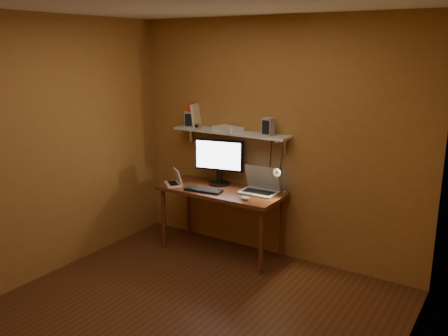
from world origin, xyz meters
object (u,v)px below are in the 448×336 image
Objects in this scene: wall_shelf at (231,133)px; speaker_right at (268,127)px; desk at (221,197)px; laptop at (260,186)px; mouse at (245,198)px; desk_lamp at (281,177)px; router at (228,129)px; keyboard at (204,190)px; speaker_left at (190,119)px; netbook at (175,180)px; shelf_camera at (197,126)px; monitor at (219,160)px.

speaker_right reaches higher than wall_shelf.
desk is 3.48× the size of laptop.
wall_shelf is 3.48× the size of laptop.
mouse is 0.27× the size of desk_lamp.
router is at bearing -177.30° from speaker_right.
desk is at bearing 43.67° from keyboard.
desk_lamp is at bearing -5.88° from wall_shelf.
laptop is at bearing -132.01° from speaker_right.
wall_shelf is at bearing -14.49° from speaker_left.
speaker_left is 0.59× the size of router.
router reaches higher than desk_lamp.
netbook is 0.67m from shelf_camera.
mouse is 1.23m from speaker_left.
netbook is 0.96× the size of router.
speaker_left is (-0.42, 0.33, 0.70)m from keyboard.
router is (0.10, 0.02, 0.36)m from monitor.
speaker_left is at bearing -178.07° from wall_shelf.
netbook is (-0.42, -0.29, -0.24)m from monitor.
desk_lamp reaches higher than desk.
netbook is at bearing -160.42° from speaker_right.
desk is 0.95m from speaker_right.
shelf_camera reaches higher than keyboard.
keyboard is 0.54m from mouse.
speaker_right is at bearing -1.12° from wall_shelf.
monitor is at bearing 3.22° from shelf_camera.
desk is 4.76× the size of netbook.
keyboard is 0.88m from speaker_left.
speaker_left is at bearing 134.42° from keyboard.
speaker_right is at bearing 44.16° from laptop.
router is at bearing -158.21° from wall_shelf.
router reaches higher than laptop.
netbook is at bearing -168.10° from desk_lamp.
speaker_left is (-1.21, 0.05, 0.51)m from desk_lamp.
shelf_camera is 0.39m from router.
speaker_right is at bearing 75.44° from mouse.
speaker_left is (-0.97, 0.04, 0.64)m from laptop.
mouse is (-0.01, -0.31, -0.06)m from laptop.
speaker_left is (-0.55, 0.18, 0.80)m from desk.
netbook is (-0.96, -0.26, -0.02)m from laptop.
wall_shelf is at bearing -178.68° from speaker_right.
shelf_camera is (-0.41, -0.05, 0.05)m from wall_shelf.
monitor reaches higher than mouse.
keyboard is at bearing -153.49° from laptop.
speaker_right is (1.01, 0.31, 0.67)m from netbook.
wall_shelf reaches higher than desk.
netbook is 2.87× the size of shelf_camera.
keyboard is 4.07× the size of shelf_camera.
shelf_camera is at bearing 103.41° from netbook.
speaker_right is at bearing -15.90° from speaker_left.
router is at bearing 2.07° from monitor.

